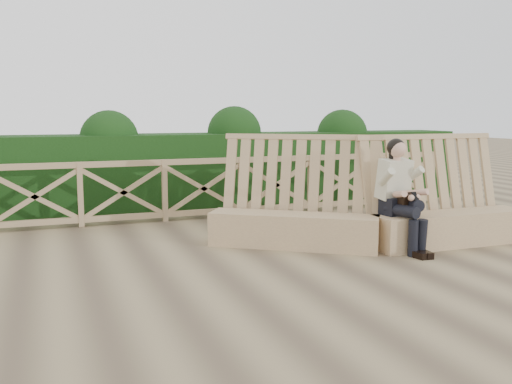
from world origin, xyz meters
name	(u,v)px	position (x,y,z in m)	size (l,w,h in m)	color
ground	(279,266)	(0.00, 0.00, 0.00)	(60.00, 60.00, 0.00)	brown
bench	(371,217)	(1.72, 0.62, 0.41)	(4.52, 2.04, 1.62)	#9B7A58
woman	(400,191)	(1.93, 0.23, 0.83)	(0.48, 0.98, 1.56)	black
guardrail	(203,188)	(0.00, 3.50, 0.55)	(10.10, 0.09, 1.10)	olive
hedge	(187,171)	(0.00, 4.70, 0.75)	(12.00, 1.20, 1.50)	black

